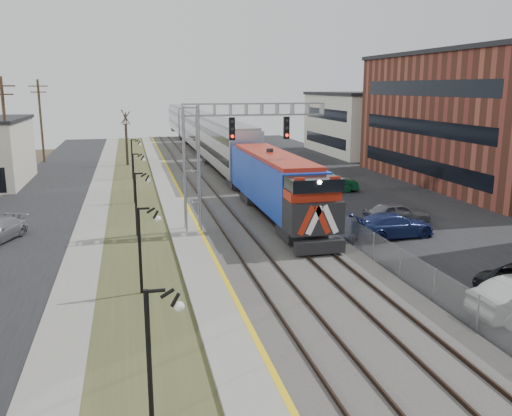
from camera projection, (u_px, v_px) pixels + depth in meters
name	position (u px, v px, depth m)	size (l,w,h in m)	color
street_west	(29.00, 217.00, 38.88)	(7.00, 120.00, 0.04)	black
sidewalk	(94.00, 213.00, 39.87)	(2.00, 120.00, 0.08)	gray
grass_median	(136.00, 211.00, 40.55)	(4.00, 120.00, 0.06)	#3E4625
platform	(176.00, 208.00, 41.19)	(2.00, 120.00, 0.24)	gray
ballast_bed	(240.00, 205.00, 42.31)	(8.00, 120.00, 0.20)	#595651
parking_lot	(381.00, 199.00, 45.00)	(16.00, 120.00, 0.04)	black
platform_edge	(187.00, 206.00, 41.36)	(0.24, 120.00, 0.01)	gold
track_near	(215.00, 204.00, 41.83)	(1.58, 120.00, 0.15)	#2D2119
track_far	(259.00, 202.00, 42.61)	(1.58, 120.00, 0.15)	#2D2119
train	(205.00, 135.00, 70.87)	(3.00, 85.85, 5.33)	#1537AC
signal_gantry	(219.00, 145.00, 33.83)	(9.00, 1.07, 8.15)	gray
lampposts	(140.00, 250.00, 24.24)	(0.14, 62.14, 4.00)	black
fence	(292.00, 194.00, 43.09)	(0.04, 120.00, 1.60)	gray
bare_trees	(18.00, 172.00, 41.75)	(12.30, 42.30, 5.95)	#382D23
car_lot_d	(393.00, 226.00, 33.35)	(2.12, 5.22, 1.52)	navy
car_lot_e	(397.00, 214.00, 36.39)	(1.83, 4.56, 1.55)	slate
car_lot_f	(330.00, 182.00, 48.07)	(1.74, 4.99, 1.64)	#0C3F20
car_lot_g	(299.00, 175.00, 52.94)	(1.72, 4.27, 1.45)	black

